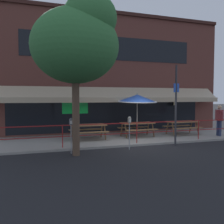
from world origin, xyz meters
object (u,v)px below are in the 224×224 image
Objects in this scene: picnic_table_left at (88,128)px; patio_umbrella_centre at (137,98)px; parking_meter_near at (71,125)px; street_tree_curbside at (78,41)px; picnic_table_centre at (137,125)px; pedestrian_walking at (219,119)px; picnic_table_right at (182,124)px; street_sign_pole at (176,105)px; parking_meter_far at (129,123)px.

patio_umbrella_centre is (2.77, 0.14, 1.47)m from picnic_table_left.
picnic_table_left is 1.27× the size of parking_meter_near.
street_tree_curbside reaches higher than parking_meter_near.
parking_meter_near is at bearing 116.09° from street_tree_curbside.
picnic_table_centre is 4.60m from pedestrian_walking.
street_tree_curbside is at bearing -109.58° from picnic_table_left.
picnic_table_centre and picnic_table_right have the same top height.
street_tree_curbside is at bearing -156.26° from picnic_table_right.
street_sign_pole reaches higher than pedestrian_walking.
picnic_table_centre is 0.49× the size of street_sign_pole.
picnic_table_left and picnic_table_centre have the same top height.
picnic_table_right is 7.25m from parking_meter_near.
street_sign_pole is (0.78, -2.53, 1.21)m from picnic_table_centre.
picnic_table_centre is 6.08m from street_tree_curbside.
pedestrian_walking is at bearing -15.80° from patio_umbrella_centre.
picnic_table_right is 0.49× the size of street_sign_pole.
picnic_table_right is at bearing 23.74° from street_tree_curbside.
parking_meter_far is at bearing -177.59° from street_sign_pole.
street_sign_pole is 5.22m from street_tree_curbside.
picnic_table_right is at bearing -0.36° from picnic_table_left.
picnic_table_left is 1.00× the size of picnic_table_right.
pedestrian_walking reaches higher than parking_meter_far.
picnic_table_centre is (2.77, 0.10, 0.00)m from picnic_table_left.
street_tree_curbside is (-1.04, -2.93, 3.64)m from picnic_table_left.
parking_meter_near is at bearing -117.01° from picnic_table_left.
parking_meter_far reaches higher than picnic_table_centre.
parking_meter_near is 0.38× the size of street_sign_pole.
parking_meter_near is 0.23× the size of street_tree_curbside.
street_sign_pole is at bearing 2.41° from parking_meter_far.
parking_meter_far reaches higher than picnic_table_left.
street_sign_pole is (0.78, -2.56, -0.27)m from patio_umbrella_centre.
parking_meter_far is at bearing -120.32° from patio_umbrella_centre.
parking_meter_near is at bearing -160.25° from picnic_table_right.
picnic_table_right is at bearing 19.75° from parking_meter_near.
picnic_table_left is 1.00× the size of picnic_table_centre.
picnic_table_left is 4.79m from street_tree_curbside.
picnic_table_centre is at bearing 38.51° from street_tree_curbside.
picnic_table_right is (5.55, -0.03, 0.00)m from picnic_table_left.
patio_umbrella_centre is 0.39× the size of street_tree_curbside.
pedestrian_walking is at bearing 19.80° from street_sign_pole.
picnic_table_centre is 4.82m from parking_meter_near.
street_tree_curbside is (-8.24, -1.82, 3.28)m from pedestrian_walking.
pedestrian_walking is (7.19, -1.11, 0.35)m from picnic_table_left.
street_sign_pole is (-1.99, -2.39, 1.21)m from picnic_table_right.
picnic_table_centre is at bearing -90.00° from patio_umbrella_centre.
picnic_table_left and picnic_table_right have the same top height.
picnic_table_centre is 3.08m from parking_meter_far.
picnic_table_left is at bearing -177.14° from patio_umbrella_centre.
street_sign_pole is (3.55, -2.42, 1.21)m from picnic_table_left.
parking_meter_far is (-1.56, -2.62, 0.44)m from picnic_table_centre.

